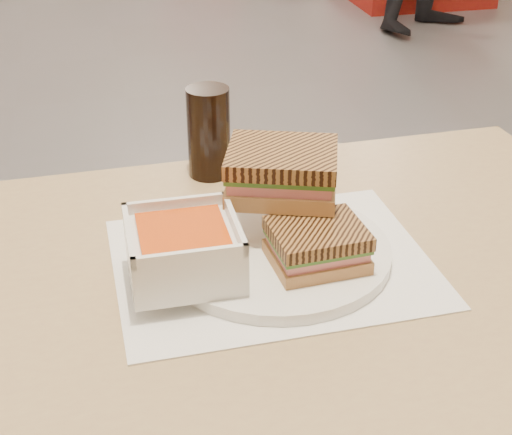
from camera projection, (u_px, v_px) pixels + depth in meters
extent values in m
cube|color=tan|center=(195.00, 301.00, 0.88)|extent=(1.22, 0.73, 0.03)
cylinder|color=tan|center=(456.00, 327.00, 1.44)|extent=(0.06, 0.06, 0.72)
cube|color=white|center=(272.00, 262.00, 0.93)|extent=(0.39, 0.30, 0.00)
cylinder|color=white|center=(276.00, 251.00, 0.93)|extent=(0.28, 0.28, 0.02)
cube|color=white|center=(184.00, 254.00, 0.87)|extent=(0.13, 0.13, 0.05)
cube|color=#D8500B|center=(183.00, 232.00, 0.85)|extent=(0.10, 0.10, 0.01)
cube|color=white|center=(235.00, 223.00, 0.86)|extent=(0.01, 0.13, 0.01)
cube|color=white|center=(129.00, 235.00, 0.84)|extent=(0.01, 0.13, 0.01)
cube|color=white|center=(175.00, 204.00, 0.90)|extent=(0.13, 0.01, 0.01)
cube|color=white|center=(190.00, 257.00, 0.80)|extent=(0.13, 0.01, 0.01)
cube|color=#BC844A|center=(316.00, 257.00, 0.89)|extent=(0.11, 0.10, 0.02)
cube|color=#DE7F7C|center=(317.00, 247.00, 0.89)|extent=(0.11, 0.09, 0.01)
cube|color=#386B23|center=(317.00, 241.00, 0.88)|extent=(0.11, 0.09, 0.01)
cube|color=brown|center=(318.00, 233.00, 0.88)|extent=(0.11, 0.10, 0.02)
cube|color=#BC844A|center=(282.00, 186.00, 0.94)|extent=(0.16, 0.15, 0.02)
cube|color=#DE7F7C|center=(282.00, 174.00, 0.93)|extent=(0.15, 0.14, 0.01)
cube|color=#386B23|center=(282.00, 167.00, 0.93)|extent=(0.16, 0.14, 0.01)
cube|color=brown|center=(282.00, 157.00, 0.92)|extent=(0.16, 0.15, 0.02)
cylinder|color=black|center=(209.00, 132.00, 1.11)|extent=(0.06, 0.06, 0.14)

